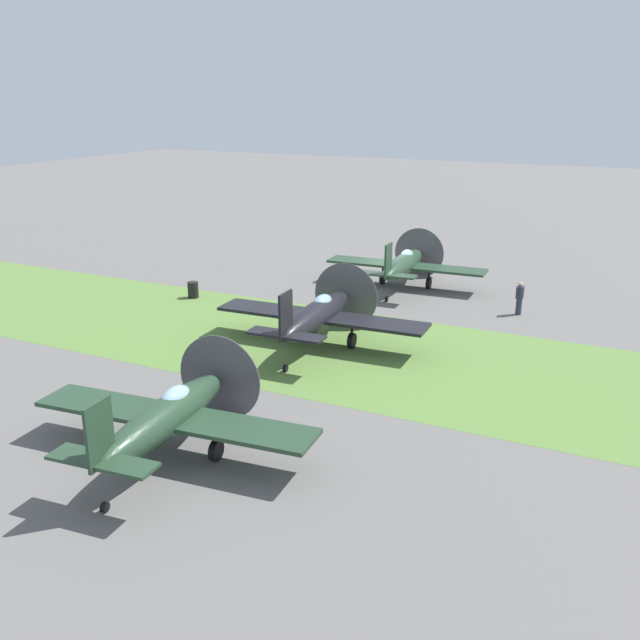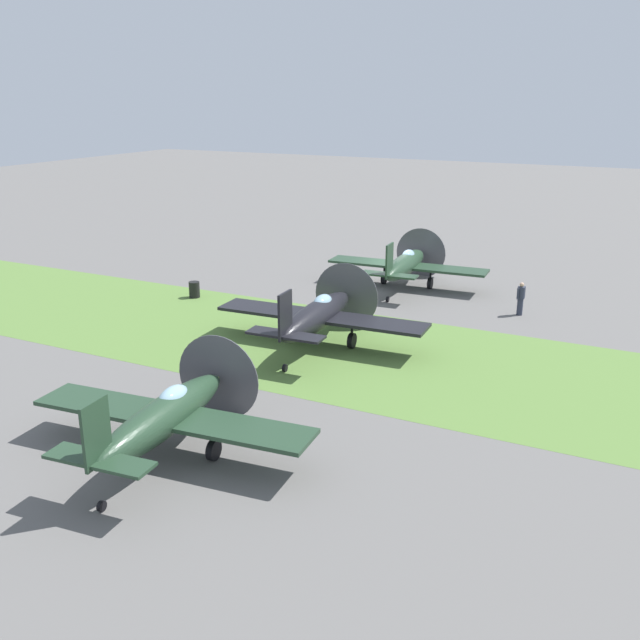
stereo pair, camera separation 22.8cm
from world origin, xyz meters
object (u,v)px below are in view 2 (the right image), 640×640
Objects in this scene: airplane_wingman at (319,315)px; ground_crew_chief at (521,298)px; airplane_lead at (406,264)px; airplane_trail at (166,415)px; fuel_drum at (194,290)px.

airplane_wingman is 5.71× the size of ground_crew_chief.
ground_crew_chief is (7.14, -2.41, -0.50)m from airplane_lead.
airplane_wingman reaches higher than airplane_lead.
airplane_wingman reaches higher than ground_crew_chief.
airplane_lead is 22.50m from airplane_trail.
airplane_wingman reaches higher than airplane_trail.
fuel_drum is (-9.85, -7.26, -0.96)m from airplane_lead.
airplane_trail is at bearing -56.22° from fuel_drum.
airplane_trail is at bearing -92.37° from airplane_lead.
fuel_drum is (-9.81, 3.99, -1.03)m from airplane_wingman.
airplane_lead reaches higher than fuel_drum.
airplane_trail is 5.52× the size of ground_crew_chief.
airplane_lead is 5.47× the size of ground_crew_chief.
ground_crew_chief is (6.80, 20.08, -0.51)m from airplane_trail.
airplane_lead is 0.96× the size of airplane_wingman.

